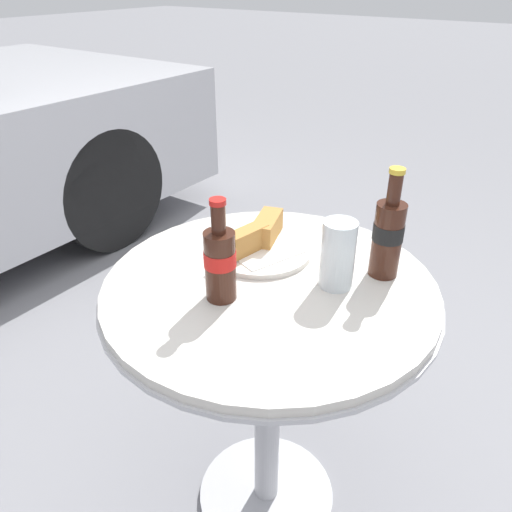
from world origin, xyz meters
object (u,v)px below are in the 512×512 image
object	(u,v)px
cola_bottle_left	(220,261)
lunch_plate_near	(259,243)
drinking_glass	(338,257)
cola_bottle_right	(388,235)
bistro_table	(269,339)

from	to	relation	value
cola_bottle_left	lunch_plate_near	distance (m)	0.21
cola_bottle_left	drinking_glass	distance (m)	0.24
cola_bottle_left	cola_bottle_right	size ratio (longest dim) A/B	0.89
cola_bottle_right	cola_bottle_left	bearing A→B (deg)	139.94
bistro_table	drinking_glass	world-z (taller)	drinking_glass
bistro_table	drinking_glass	distance (m)	0.26
cola_bottle_left	lunch_plate_near	xyz separation A→B (m)	(0.19, 0.05, -0.06)
bistro_table	cola_bottle_left	distance (m)	0.26
lunch_plate_near	cola_bottle_right	bearing A→B (deg)	-74.94
cola_bottle_left	drinking_glass	xyz separation A→B (m)	(0.17, -0.16, -0.02)
cola_bottle_left	cola_bottle_right	world-z (taller)	cola_bottle_right
drinking_glass	cola_bottle_left	bearing A→B (deg)	136.28
cola_bottle_right	drinking_glass	bearing A→B (deg)	147.44
bistro_table	lunch_plate_near	world-z (taller)	lunch_plate_near
drinking_glass	lunch_plate_near	xyz separation A→B (m)	(0.02, 0.21, -0.04)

